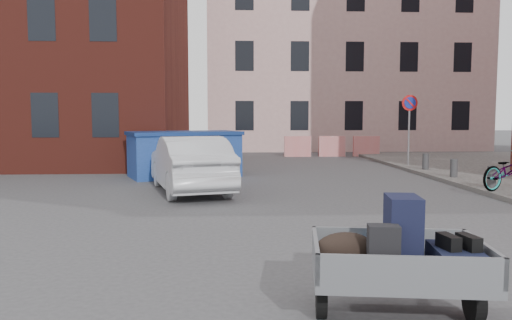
{
  "coord_description": "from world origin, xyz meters",
  "views": [
    {
      "loc": [
        -0.8,
        -9.13,
        1.96
      ],
      "look_at": [
        -0.29,
        0.65,
        1.1
      ],
      "focal_mm": 35.0,
      "sensor_mm": 36.0,
      "label": 1
    }
  ],
  "objects": [
    {
      "name": "trailer",
      "position": [
        0.79,
        -4.55,
        0.61
      ],
      "size": [
        1.73,
        1.9,
        1.2
      ],
      "rotation": [
        0.0,
        0.0,
        -0.14
      ],
      "color": "black",
      "rests_on": "ground"
    },
    {
      "name": "bicycle",
      "position": [
        6.2,
        2.95,
        0.61
      ],
      "size": [
        1.96,
        1.32,
        0.97
      ],
      "primitive_type": "imported",
      "rotation": [
        0.0,
        0.0,
        1.97
      ],
      "color": "black",
      "rests_on": "sidewalk"
    },
    {
      "name": "silver_car",
      "position": [
        -1.85,
        3.86,
        0.72
      ],
      "size": [
        2.63,
        4.65,
        1.45
      ],
      "primitive_type": "imported",
      "rotation": [
        0.0,
        0.0,
        3.41
      ],
      "color": "silver",
      "rests_on": "ground"
    },
    {
      "name": "barriers",
      "position": [
        4.2,
        15.0,
        0.5
      ],
      "size": [
        4.7,
        0.18,
        1.0
      ],
      "color": "red",
      "rests_on": "ground"
    },
    {
      "name": "ground",
      "position": [
        0.0,
        0.0,
        0.0
      ],
      "size": [
        120.0,
        120.0,
        0.0
      ],
      "primitive_type": "plane",
      "color": "#38383A",
      "rests_on": "ground"
    },
    {
      "name": "building_pink",
      "position": [
        6.0,
        22.0,
        7.0
      ],
      "size": [
        16.0,
        8.0,
        14.0
      ],
      "primitive_type": "cube",
      "color": "#C09593",
      "rests_on": "ground"
    },
    {
      "name": "bollards",
      "position": [
        6.0,
        3.4,
        0.4
      ],
      "size": [
        0.22,
        9.02,
        0.55
      ],
      "color": "#3A3A3D",
      "rests_on": "sidewalk"
    },
    {
      "name": "no_parking_sign",
      "position": [
        6.0,
        9.48,
        2.01
      ],
      "size": [
        0.6,
        0.09,
        2.65
      ],
      "color": "gray",
      "rests_on": "sidewalk"
    },
    {
      "name": "dumpster",
      "position": [
        -2.29,
        7.18,
        0.74
      ],
      "size": [
        3.93,
        2.96,
        1.47
      ],
      "rotation": [
        0.0,
        0.0,
        0.37
      ],
      "color": "#1F4194",
      "rests_on": "ground"
    }
  ]
}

